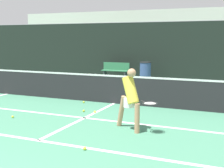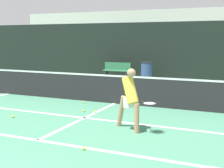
# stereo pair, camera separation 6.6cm
# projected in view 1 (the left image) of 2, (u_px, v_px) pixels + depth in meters

# --- Properties ---
(court_baseline_near) EXTENTS (11.00, 0.10, 0.01)m
(court_baseline_near) POSITION_uv_depth(u_px,v_px,m) (38.00, 140.00, 6.57)
(court_baseline_near) COLOR white
(court_baseline_near) RESTS_ON ground
(court_service_line) EXTENTS (8.25, 0.10, 0.01)m
(court_service_line) POSITION_uv_depth(u_px,v_px,m) (85.00, 118.00, 8.44)
(court_service_line) COLOR white
(court_service_line) RESTS_ON ground
(court_center_mark) EXTENTS (0.10, 4.12, 0.01)m
(court_center_mark) POSITION_uv_depth(u_px,v_px,m) (85.00, 118.00, 8.45)
(court_center_mark) COLOR white
(court_center_mark) RESTS_ON ground
(net) EXTENTS (11.09, 0.09, 1.07)m
(net) POSITION_uv_depth(u_px,v_px,m) (114.00, 88.00, 10.25)
(net) COLOR slate
(net) RESTS_ON ground
(fence_back) EXTENTS (24.00, 0.06, 3.01)m
(fence_back) POSITION_uv_depth(u_px,v_px,m) (165.00, 51.00, 16.26)
(fence_back) COLOR black
(fence_back) RESTS_ON ground
(player_practicing) EXTENTS (1.19, 0.64, 1.46)m
(player_practicing) POSITION_uv_depth(u_px,v_px,m) (131.00, 96.00, 7.21)
(player_practicing) COLOR tan
(player_practicing) RESTS_ON ground
(tennis_ball_scattered_1) EXTENTS (0.07, 0.07, 0.07)m
(tennis_ball_scattered_1) POSITION_uv_depth(u_px,v_px,m) (95.00, 112.00, 9.01)
(tennis_ball_scattered_1) COLOR #D1E033
(tennis_ball_scattered_1) RESTS_ON ground
(tennis_ball_scattered_2) EXTENTS (0.07, 0.07, 0.07)m
(tennis_ball_scattered_2) POSITION_uv_depth(u_px,v_px,m) (13.00, 117.00, 8.44)
(tennis_ball_scattered_2) COLOR #D1E033
(tennis_ball_scattered_2) RESTS_ON ground
(tennis_ball_scattered_6) EXTENTS (0.07, 0.07, 0.07)m
(tennis_ball_scattered_6) POSITION_uv_depth(u_px,v_px,m) (85.00, 148.00, 6.01)
(tennis_ball_scattered_6) COLOR #D1E033
(tennis_ball_scattered_6) RESTS_ON ground
(tennis_ball_scattered_7) EXTENTS (0.07, 0.07, 0.07)m
(tennis_ball_scattered_7) POSITION_uv_depth(u_px,v_px,m) (84.00, 102.00, 10.39)
(tennis_ball_scattered_7) COLOR #D1E033
(tennis_ball_scattered_7) RESTS_ON ground
(tennis_ball_scattered_8) EXTENTS (0.07, 0.07, 0.07)m
(tennis_ball_scattered_8) POSITION_uv_depth(u_px,v_px,m) (84.00, 111.00, 9.13)
(tennis_ball_scattered_8) COLOR #D1E033
(tennis_ball_scattered_8) RESTS_ON ground
(courtside_bench) EXTENTS (1.48, 0.40, 0.86)m
(courtside_bench) POSITION_uv_depth(u_px,v_px,m) (116.00, 70.00, 16.61)
(courtside_bench) COLOR #33724C
(courtside_bench) RESTS_ON ground
(trash_bin) EXTENTS (0.59, 0.59, 0.95)m
(trash_bin) POSITION_uv_depth(u_px,v_px,m) (145.00, 71.00, 15.84)
(trash_bin) COLOR #384C7F
(trash_bin) RESTS_ON ground
(parked_car) EXTENTS (1.85, 4.27, 1.39)m
(parked_car) POSITION_uv_depth(u_px,v_px,m) (105.00, 61.00, 21.16)
(parked_car) COLOR silver
(parked_car) RESTS_ON ground
(tree_west) EXTENTS (2.82, 2.82, 3.37)m
(tree_west) POSITION_uv_depth(u_px,v_px,m) (108.00, 30.00, 26.66)
(tree_west) COLOR brown
(tree_west) RESTS_ON ground
(building_far) EXTENTS (36.00, 2.40, 4.73)m
(building_far) POSITION_uv_depth(u_px,v_px,m) (200.00, 36.00, 28.01)
(building_far) COLOR beige
(building_far) RESTS_ON ground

